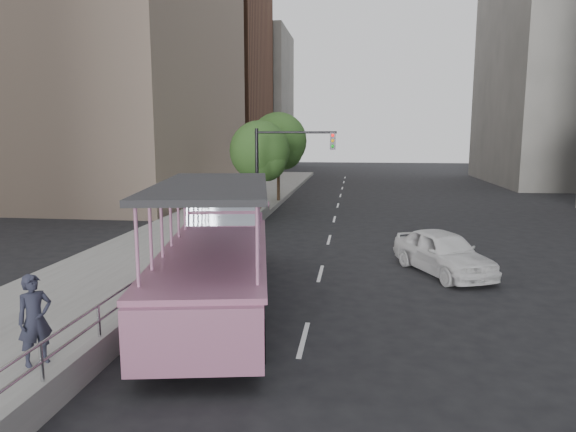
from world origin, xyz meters
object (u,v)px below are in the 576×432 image
traffic_signal (280,162)px  duck_boat (218,257)px  car (443,252)px  parking_sign (208,232)px  street_tree_near (261,153)px  pedestrian_near (35,320)px  street_tree_far (280,143)px

traffic_signal → duck_boat: bearing=-90.3°
duck_boat → car: size_ratio=2.47×
parking_sign → traffic_signal: traffic_signal is taller
car → street_tree_near: (-8.59, 11.33, 3.04)m
traffic_signal → street_tree_near: 3.80m
pedestrian_near → traffic_signal: (2.41, 17.15, 2.27)m
parking_sign → street_tree_far: street_tree_far is taller
traffic_signal → street_tree_far: bearing=98.4°
traffic_signal → parking_sign: bearing=-96.5°
street_tree_near → street_tree_far: street_tree_far is taller
duck_boat → pedestrian_near: 5.69m
pedestrian_near → traffic_signal: size_ratio=0.36×
traffic_signal → street_tree_near: bearing=115.0°
pedestrian_near → street_tree_near: size_ratio=0.32×
car → pedestrian_near: pedestrian_near is taller
pedestrian_near → parking_sign: parking_sign is taller
street_tree_near → parking_sign: bearing=-87.7°
duck_boat → parking_sign: size_ratio=4.52×
parking_sign → street_tree_near: size_ratio=0.44×
street_tree_near → traffic_signal: bearing=-65.0°
pedestrian_near → street_tree_far: (1.02, 26.57, 3.08)m
street_tree_far → street_tree_near: bearing=-91.9°
street_tree_near → street_tree_far: bearing=88.1°
duck_boat → traffic_signal: 12.16m
car → traffic_signal: (-6.99, 7.90, 2.72)m
traffic_signal → street_tree_near: street_tree_near is taller
pedestrian_near → street_tree_far: size_ratio=0.29×
pedestrian_near → duck_boat: bearing=11.5°
traffic_signal → pedestrian_near: bearing=-98.0°
car → traffic_signal: size_ratio=0.88×
pedestrian_near → traffic_signal: 17.46m
parking_sign → traffic_signal: 9.75m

